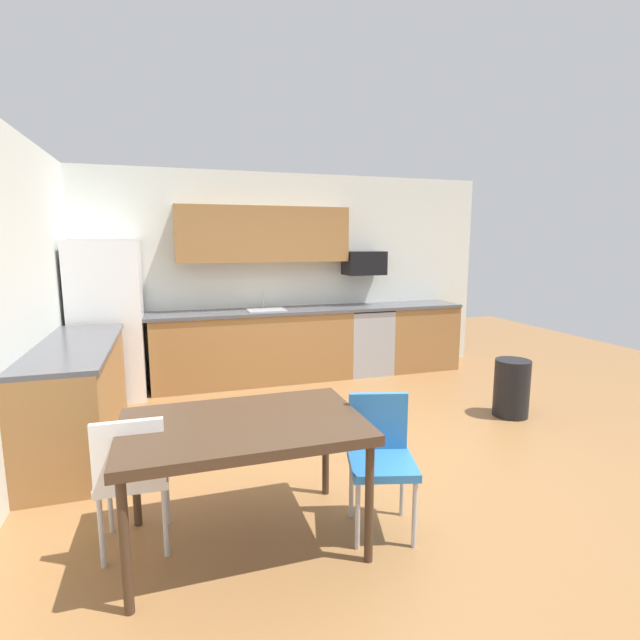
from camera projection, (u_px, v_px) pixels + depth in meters
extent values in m
plane|color=olive|center=(354.00, 449.00, 4.20)|extent=(12.00, 12.00, 0.00)
cube|color=silver|center=(283.00, 276.00, 6.47)|extent=(5.80, 0.10, 2.70)
cube|color=olive|center=(254.00, 348.00, 6.14)|extent=(2.53, 0.60, 0.90)
cube|color=olive|center=(417.00, 337.00, 6.85)|extent=(1.02, 0.60, 0.90)
cube|color=olive|center=(79.00, 398.00, 4.19)|extent=(0.60, 2.00, 0.90)
cube|color=#4C4C51|center=(290.00, 310.00, 6.21)|extent=(4.80, 0.64, 0.04)
cube|color=#4C4C51|center=(74.00, 346.00, 4.11)|extent=(0.64, 2.00, 0.04)
cube|color=olive|center=(264.00, 234.00, 6.08)|extent=(2.20, 0.34, 0.70)
cube|color=white|center=(108.00, 320.00, 5.48)|extent=(0.76, 0.70, 1.82)
cube|color=#999BA0|center=(366.00, 341.00, 6.61)|extent=(0.60, 0.60, 0.88)
cube|color=black|center=(366.00, 309.00, 6.54)|extent=(0.60, 0.60, 0.03)
cube|color=black|center=(364.00, 263.00, 6.53)|extent=(0.54, 0.36, 0.32)
cube|color=#A5A8AD|center=(266.00, 315.00, 6.12)|extent=(0.48, 0.40, 0.14)
cylinder|color=#B2B5BA|center=(263.00, 301.00, 6.26)|extent=(0.02, 0.02, 0.24)
cube|color=#422D1E|center=(243.00, 426.00, 2.79)|extent=(1.40, 0.90, 0.06)
cylinder|color=#422D1E|center=(125.00, 547.00, 2.29)|extent=(0.05, 0.05, 0.72)
cylinder|color=#422D1E|center=(369.00, 503.00, 2.68)|extent=(0.05, 0.05, 0.72)
cylinder|color=#422D1E|center=(135.00, 473.00, 3.03)|extent=(0.05, 0.05, 0.72)
cylinder|color=#422D1E|center=(326.00, 447.00, 3.41)|extent=(0.05, 0.05, 0.72)
cube|color=#2D72B7|center=(382.00, 464.00, 2.95)|extent=(0.49, 0.49, 0.05)
cube|color=#2D72B7|center=(378.00, 423.00, 3.09)|extent=(0.38, 0.14, 0.40)
cylinder|color=#B2B2B7|center=(358.00, 516.00, 2.81)|extent=(0.03, 0.03, 0.42)
cylinder|color=#B2B2B7|center=(415.00, 514.00, 2.82)|extent=(0.03, 0.03, 0.42)
cylinder|color=#B2B2B7|center=(351.00, 487.00, 3.14)|extent=(0.03, 0.03, 0.42)
cylinder|color=#B2B2B7|center=(402.00, 485.00, 3.16)|extent=(0.03, 0.03, 0.42)
cube|color=white|center=(134.00, 474.00, 2.82)|extent=(0.41, 0.41, 0.05)
cube|color=white|center=(129.00, 456.00, 2.62)|extent=(0.38, 0.05, 0.40)
cylinder|color=#B2B2B7|center=(167.00, 493.00, 3.07)|extent=(0.03, 0.03, 0.42)
cylinder|color=#B2B2B7|center=(110.00, 501.00, 2.97)|extent=(0.03, 0.03, 0.42)
cylinder|color=#B2B2B7|center=(165.00, 522.00, 2.74)|extent=(0.03, 0.03, 0.42)
cylinder|color=#B2B2B7|center=(101.00, 532.00, 2.65)|extent=(0.03, 0.03, 0.42)
cylinder|color=black|center=(512.00, 388.00, 4.97)|extent=(0.36, 0.36, 0.60)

